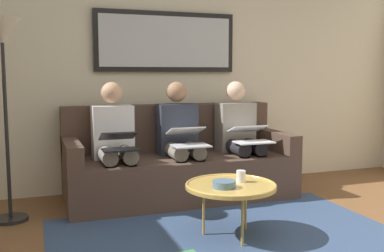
{
  "coord_description": "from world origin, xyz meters",
  "views": [
    {
      "loc": [
        1.33,
        2.02,
        1.21
      ],
      "look_at": [
        0.0,
        -1.7,
        0.75
      ],
      "focal_mm": 41.49,
      "sensor_mm": 36.0,
      "label": 1
    }
  ],
  "objects_px": {
    "laptop_white": "(250,135)",
    "laptop_black": "(119,142)",
    "framed_mirror": "(166,42)",
    "coffee_table": "(231,186)",
    "couch": "(178,165)",
    "person_left": "(239,134)",
    "standing_lamp": "(3,54)",
    "person_right": "(114,140)",
    "person_middle": "(180,136)",
    "laptop_silver": "(188,137)",
    "bowl": "(224,184)",
    "cup": "(241,176)"
  },
  "relations": [
    {
      "from": "framed_mirror",
      "to": "coffee_table",
      "type": "relative_size",
      "value": 2.23
    },
    {
      "from": "laptop_silver",
      "to": "laptop_white",
      "type": "bearing_deg",
      "value": 179.41
    },
    {
      "from": "couch",
      "to": "framed_mirror",
      "type": "distance_m",
      "value": 1.3
    },
    {
      "from": "bowl",
      "to": "person_left",
      "type": "xyz_separation_m",
      "value": [
        -0.7,
        -1.21,
        0.18
      ]
    },
    {
      "from": "bowl",
      "to": "laptop_silver",
      "type": "distance_m",
      "value": 1.01
    },
    {
      "from": "cup",
      "to": "bowl",
      "type": "xyz_separation_m",
      "value": [
        0.19,
        0.11,
        -0.02
      ]
    },
    {
      "from": "laptop_white",
      "to": "laptop_black",
      "type": "distance_m",
      "value": 1.28
    },
    {
      "from": "couch",
      "to": "laptop_silver",
      "type": "height_order",
      "value": "couch"
    },
    {
      "from": "coffee_table",
      "to": "laptop_white",
      "type": "relative_size",
      "value": 1.84
    },
    {
      "from": "couch",
      "to": "person_left",
      "type": "distance_m",
      "value": 0.71
    },
    {
      "from": "bowl",
      "to": "person_middle",
      "type": "distance_m",
      "value": 1.23
    },
    {
      "from": "person_middle",
      "to": "laptop_black",
      "type": "xyz_separation_m",
      "value": [
        0.64,
        0.24,
        0.01
      ]
    },
    {
      "from": "couch",
      "to": "laptop_white",
      "type": "height_order",
      "value": "couch"
    },
    {
      "from": "laptop_white",
      "to": "laptop_silver",
      "type": "height_order",
      "value": "laptop_silver"
    },
    {
      "from": "couch",
      "to": "person_left",
      "type": "bearing_deg",
      "value": 173.87
    },
    {
      "from": "person_left",
      "to": "framed_mirror",
      "type": "bearing_deg",
      "value": -35.53
    },
    {
      "from": "bowl",
      "to": "person_right",
      "type": "bearing_deg",
      "value": -64.58
    },
    {
      "from": "bowl",
      "to": "laptop_black",
      "type": "bearing_deg",
      "value": -59.37
    },
    {
      "from": "person_middle",
      "to": "laptop_silver",
      "type": "bearing_deg",
      "value": 90.0
    },
    {
      "from": "coffee_table",
      "to": "standing_lamp",
      "type": "relative_size",
      "value": 0.41
    },
    {
      "from": "person_left",
      "to": "laptop_black",
      "type": "xyz_separation_m",
      "value": [
        1.28,
        0.24,
        0.01
      ]
    },
    {
      "from": "person_right",
      "to": "laptop_black",
      "type": "bearing_deg",
      "value": 90.0
    },
    {
      "from": "couch",
      "to": "bowl",
      "type": "xyz_separation_m",
      "value": [
        0.06,
        1.28,
        0.11
      ]
    },
    {
      "from": "person_left",
      "to": "laptop_white",
      "type": "relative_size",
      "value": 3.1
    },
    {
      "from": "person_left",
      "to": "couch",
      "type": "bearing_deg",
      "value": -6.13
    },
    {
      "from": "laptop_black",
      "to": "standing_lamp",
      "type": "xyz_separation_m",
      "value": [
        0.91,
        -0.04,
        0.75
      ]
    },
    {
      "from": "couch",
      "to": "coffee_table",
      "type": "relative_size",
      "value": 3.26
    },
    {
      "from": "cup",
      "to": "bowl",
      "type": "bearing_deg",
      "value": 29.87
    },
    {
      "from": "standing_lamp",
      "to": "framed_mirror",
      "type": "bearing_deg",
      "value": -157.06
    },
    {
      "from": "laptop_white",
      "to": "laptop_silver",
      "type": "distance_m",
      "value": 0.64
    },
    {
      "from": "couch",
      "to": "person_middle",
      "type": "relative_size",
      "value": 1.93
    },
    {
      "from": "person_left",
      "to": "person_middle",
      "type": "height_order",
      "value": "same"
    },
    {
      "from": "coffee_table",
      "to": "bowl",
      "type": "height_order",
      "value": "bowl"
    },
    {
      "from": "couch",
      "to": "cup",
      "type": "height_order",
      "value": "couch"
    },
    {
      "from": "framed_mirror",
      "to": "person_right",
      "type": "bearing_deg",
      "value": 35.53
    },
    {
      "from": "coffee_table",
      "to": "bowl",
      "type": "distance_m",
      "value": 0.11
    },
    {
      "from": "person_left",
      "to": "standing_lamp",
      "type": "relative_size",
      "value": 0.69
    },
    {
      "from": "framed_mirror",
      "to": "person_middle",
      "type": "height_order",
      "value": "framed_mirror"
    },
    {
      "from": "laptop_silver",
      "to": "laptop_black",
      "type": "xyz_separation_m",
      "value": [
        0.64,
        0.01,
        -0.01
      ]
    },
    {
      "from": "couch",
      "to": "coffee_table",
      "type": "xyz_separation_m",
      "value": [
        -0.02,
        1.22,
        0.08
      ]
    },
    {
      "from": "cup",
      "to": "laptop_white",
      "type": "relative_size",
      "value": 0.24
    },
    {
      "from": "person_middle",
      "to": "bowl",
      "type": "bearing_deg",
      "value": 87.01
    },
    {
      "from": "person_right",
      "to": "cup",
      "type": "bearing_deg",
      "value": 124.61
    },
    {
      "from": "framed_mirror",
      "to": "couch",
      "type": "bearing_deg",
      "value": 90.0
    },
    {
      "from": "coffee_table",
      "to": "laptop_silver",
      "type": "bearing_deg",
      "value": -88.77
    },
    {
      "from": "framed_mirror",
      "to": "coffee_table",
      "type": "bearing_deg",
      "value": 90.7
    },
    {
      "from": "bowl",
      "to": "laptop_black",
      "type": "height_order",
      "value": "laptop_black"
    },
    {
      "from": "cup",
      "to": "laptop_black",
      "type": "distance_m",
      "value": 1.17
    },
    {
      "from": "cup",
      "to": "standing_lamp",
      "type": "xyz_separation_m",
      "value": [
        1.67,
        -0.91,
        0.93
      ]
    },
    {
      "from": "framed_mirror",
      "to": "person_left",
      "type": "distance_m",
      "value": 1.23
    }
  ]
}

